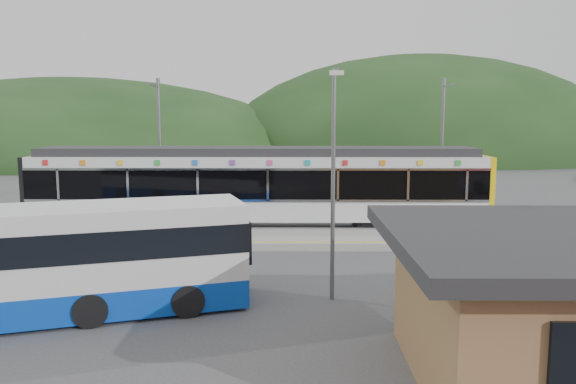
{
  "coord_description": "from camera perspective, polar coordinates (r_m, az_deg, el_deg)",
  "views": [
    {
      "loc": [
        -0.42,
        -19.28,
        5.11
      ],
      "look_at": [
        -0.57,
        1.0,
        2.39
      ],
      "focal_mm": 35.0,
      "sensor_mm": 36.0,
      "label": 1
    }
  ],
  "objects": [
    {
      "name": "catenary_mast_west",
      "position": [
        28.65,
        -12.9,
        4.52
      ],
      "size": [
        0.18,
        1.8,
        7.0
      ],
      "color": "slate",
      "rests_on": "ground"
    },
    {
      "name": "bus",
      "position": [
        15.69,
        -24.02,
        -6.84
      ],
      "size": [
        10.65,
        5.51,
        2.84
      ],
      "rotation": [
        0.0,
        0.0,
        0.31
      ],
      "color": "blue",
      "rests_on": "ground"
    },
    {
      "name": "ground",
      "position": [
        19.95,
        1.62,
        -7.22
      ],
      "size": [
        120.0,
        120.0,
        0.0
      ],
      "primitive_type": "plane",
      "color": "#4C4C4F",
      "rests_on": "ground"
    },
    {
      "name": "lamp_post",
      "position": [
        15.28,
        4.66,
        2.72
      ],
      "size": [
        0.35,
        1.11,
        6.4
      ],
      "rotation": [
        0.0,
        0.0,
        -0.01
      ],
      "color": "slate",
      "rests_on": "ground"
    },
    {
      "name": "train",
      "position": [
        25.51,
        -3.01,
        0.76
      ],
      "size": [
        20.44,
        3.01,
        3.74
      ],
      "color": "black",
      "rests_on": "ground"
    },
    {
      "name": "hills",
      "position": [
        25.95,
        15.2,
        -4.0
      ],
      "size": [
        146.0,
        149.0,
        26.0
      ],
      "color": "#1E3D19",
      "rests_on": "ground"
    },
    {
      "name": "yellow_line",
      "position": [
        21.82,
        1.52,
        -5.1
      ],
      "size": [
        26.0,
        0.1,
        0.01
      ],
      "primitive_type": "cube",
      "color": "yellow",
      "rests_on": "platform"
    },
    {
      "name": "platform",
      "position": [
        23.12,
        1.45,
        -4.76
      ],
      "size": [
        26.0,
        3.2,
        0.3
      ],
      "primitive_type": "cube",
      "color": "#9E9E99",
      "rests_on": "ground"
    },
    {
      "name": "catenary_mast_east",
      "position": [
        28.85,
        15.37,
        4.46
      ],
      "size": [
        0.18,
        1.8,
        7.0
      ],
      "color": "slate",
      "rests_on": "ground"
    }
  ]
}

